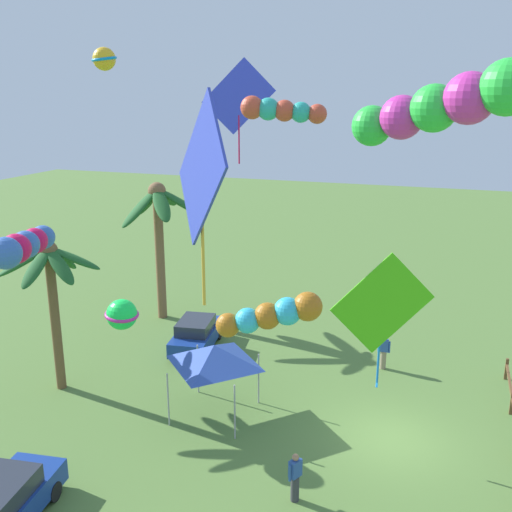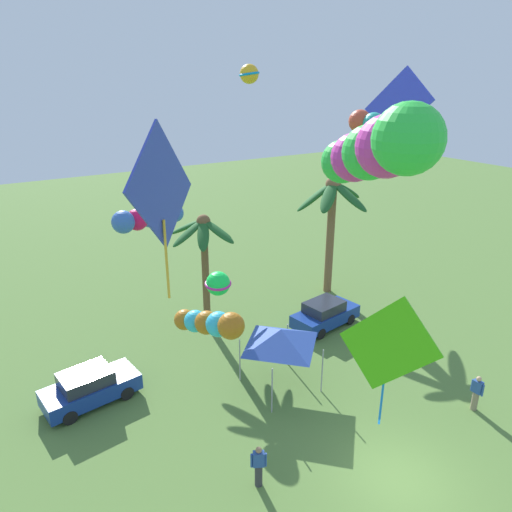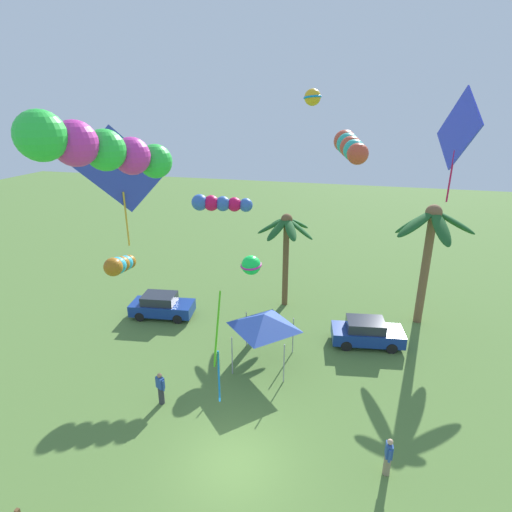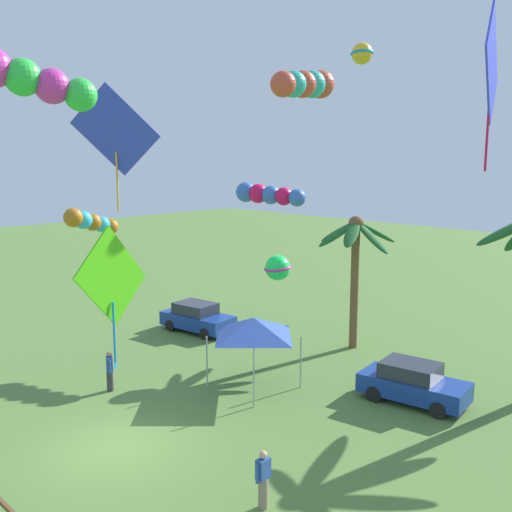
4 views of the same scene
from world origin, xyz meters
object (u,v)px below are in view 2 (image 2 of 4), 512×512
(kite_tube_2, at_px, (374,151))
(kite_diamond_6, at_px, (162,191))
(kite_ball_0, at_px, (218,283))
(parked_car_0, at_px, (90,387))
(kite_diamond_3, at_px, (388,346))
(spectator_0, at_px, (476,393))
(kite_diamond_8, at_px, (398,106))
(palm_tree_1, at_px, (204,241))
(kite_tube_5, at_px, (147,218))
(kite_tube_4, at_px, (384,126))
(palm_tree_0, at_px, (333,206))
(kite_tube_7, at_px, (210,323))
(festival_tent, at_px, (281,337))
(parked_car_1, at_px, (325,314))
(spectator_1, at_px, (259,466))
(kite_ball_1, at_px, (249,74))

(kite_tube_2, xyz_separation_m, kite_diamond_6, (-2.68, 5.20, -1.52))
(kite_ball_0, bearing_deg, parked_car_0, 176.57)
(kite_diamond_3, xyz_separation_m, kite_diamond_6, (-5.46, 3.76, 4.76))
(spectator_0, xyz_separation_m, kite_diamond_8, (2.00, 7.51, 10.80))
(palm_tree_1, xyz_separation_m, kite_tube_5, (-3.65, -2.05, 2.33))
(kite_tube_2, bearing_deg, kite_diamond_6, 117.29)
(kite_diamond_6, distance_m, kite_diamond_8, 14.35)
(kite_tube_2, bearing_deg, kite_tube_4, 42.45)
(spectator_0, bearing_deg, kite_ball_0, 130.95)
(palm_tree_0, height_order, kite_ball_0, palm_tree_0)
(kite_tube_5, height_order, kite_diamond_6, kite_diamond_6)
(kite_ball_0, bearing_deg, kite_tube_7, -118.86)
(palm_tree_1, xyz_separation_m, parked_car_0, (-7.23, -3.56, -4.11))
(spectator_0, height_order, festival_tent, festival_tent)
(spectator_0, height_order, kite_tube_4, kite_tube_4)
(kite_tube_4, bearing_deg, kite_diamond_3, -129.79)
(parked_car_1, xyz_separation_m, kite_diamond_3, (-5.42, -9.16, 4.49))
(spectator_0, bearing_deg, kite_diamond_8, 75.12)
(spectator_1, bearing_deg, kite_tube_5, 90.75)
(parked_car_0, distance_m, kite_tube_2, 15.82)
(festival_tent, height_order, kite_diamond_8, kite_diamond_8)
(parked_car_1, bearing_deg, kite_ball_1, 157.20)
(kite_ball_0, height_order, kite_diamond_3, kite_diamond_3)
(palm_tree_0, bearing_deg, kite_tube_4, -120.42)
(spectator_0, distance_m, spectator_1, 9.76)
(palm_tree_1, bearing_deg, palm_tree_0, -1.65)
(kite_ball_0, relative_size, kite_tube_2, 0.38)
(kite_ball_0, height_order, kite_tube_5, kite_tube_5)
(spectator_0, height_order, kite_diamond_3, kite_diamond_3)
(kite_diamond_3, xyz_separation_m, kite_tube_4, (3.86, 4.64, 5.95))
(palm_tree_1, distance_m, kite_diamond_8, 11.64)
(kite_diamond_6, bearing_deg, festival_tent, 21.49)
(kite_tube_7, bearing_deg, kite_diamond_6, 107.94)
(kite_diamond_8, bearing_deg, kite_tube_4, -142.47)
(kite_ball_1, relative_size, kite_tube_2, 0.30)
(kite_tube_2, distance_m, kite_tube_5, 13.00)
(festival_tent, bearing_deg, kite_ball_0, 116.45)
(palm_tree_1, distance_m, kite_tube_2, 16.01)
(parked_car_0, height_order, kite_tube_2, kite_tube_2)
(parked_car_0, xyz_separation_m, kite_tube_2, (4.39, -10.72, 10.77))
(parked_car_1, height_order, kite_tube_4, kite_tube_4)
(parked_car_0, bearing_deg, kite_tube_7, -72.61)
(spectator_1, height_order, kite_tube_4, kite_tube_4)
(kite_diamond_3, relative_size, kite_tube_5, 1.32)
(palm_tree_0, relative_size, kite_tube_5, 2.12)
(spectator_0, distance_m, kite_ball_0, 11.75)
(kite_ball_0, height_order, kite_tube_2, kite_tube_2)
(spectator_1, bearing_deg, kite_tube_4, 20.80)
(palm_tree_1, bearing_deg, kite_ball_1, -53.31)
(spectator_1, distance_m, kite_diamond_6, 9.59)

